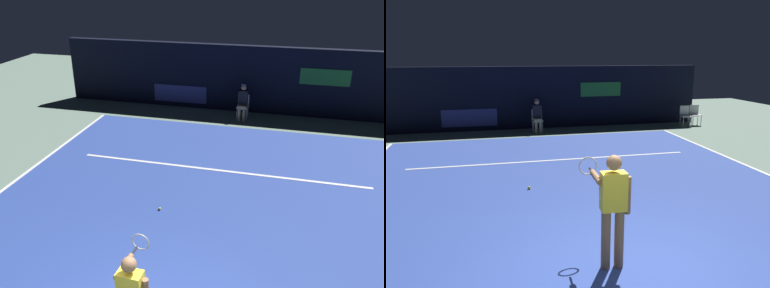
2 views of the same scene
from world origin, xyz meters
TOP-DOWN VIEW (x-y plane):
  - ground_plane at (0.00, 4.27)m, footprint 30.45×30.45m
  - court_surface at (0.00, 4.27)m, footprint 10.55×10.54m
  - line_sideline_right at (-5.22, 4.27)m, footprint 0.10×10.54m
  - line_service at (0.00, 6.11)m, footprint 8.23×0.10m
  - back_wall at (-0.00, 11.45)m, footprint 14.83×0.33m
  - line_judge_on_chair at (0.08, 10.52)m, footprint 0.44×0.53m
  - tennis_ball at (-0.99, 3.80)m, footprint 0.07×0.07m

SIDE VIEW (x-z plane):
  - ground_plane at x=0.00m, z-range 0.00..0.00m
  - court_surface at x=0.00m, z-range 0.00..0.01m
  - line_sideline_right at x=-5.22m, z-range 0.01..0.02m
  - line_service at x=0.00m, z-range 0.01..0.02m
  - tennis_ball at x=-0.99m, z-range 0.01..0.08m
  - line_judge_on_chair at x=0.08m, z-range 0.03..1.35m
  - back_wall at x=0.00m, z-range 0.00..2.60m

